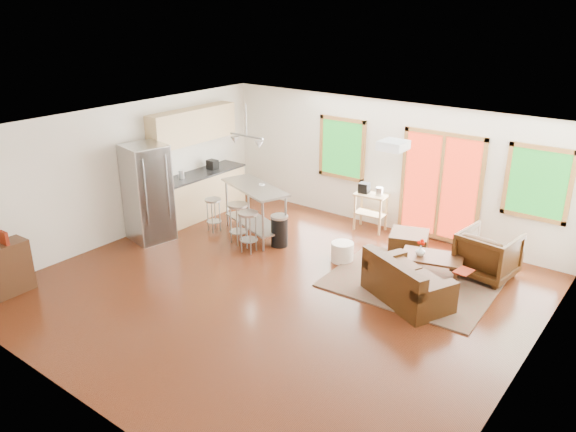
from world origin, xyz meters
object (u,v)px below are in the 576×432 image
Objects in this scene: coffee_table at (432,259)px; refrigerator at (148,193)px; kitchen_cart at (370,199)px; ottoman at (409,244)px; rug at (410,283)px; armchair at (488,252)px; island at (255,202)px; loveseat at (406,284)px.

coffee_table is 5.40m from refrigerator.
ottoman is at bearing -28.13° from kitchen_cart.
armchair reaches higher than rug.
island is (-4.26, -1.01, 0.26)m from armchair.
armchair is at bearing 1.06° from ottoman.
coffee_table is (0.16, 0.41, 0.33)m from rug.
kitchen_cart is (1.65, 1.62, -0.04)m from island.
coffee_table is 0.95m from armchair.
ottoman is 3.04m from island.
island reaches higher than ottoman.
island reaches higher than kitchen_cart.
island reaches higher than coffee_table.
rug is 1.64× the size of loveseat.
refrigerator is (-5.08, -0.77, 0.65)m from loveseat.
loveseat is 1.77× the size of armchair.
kitchen_cart is at bearing 54.61° from refrigerator.
kitchen_cart reaches higher than loveseat.
armchair is 6.28m from refrigerator.
refrigerator reaches higher than kitchen_cart.
loveseat is 1.76m from armchair.
rug is at bearing -111.84° from coffee_table.
kitchen_cart is (-1.72, 1.63, 0.65)m from rug.
refrigerator is at bearing -151.81° from ottoman.
armchair is 1.35× the size of ottoman.
rug is at bearing 131.71° from loveseat.
loveseat is at bearing -9.33° from island.
refrigerator is at bearing -164.59° from rug.
kitchen_cart is at bearing 136.67° from rug.
loveseat is at bearing -65.65° from ottoman.
coffee_table reaches higher than rug.
island is (-3.55, 0.58, 0.42)m from loveseat.
armchair is 2.69m from kitchen_cart.
ottoman is at bearing 140.13° from coffee_table.
rug is 3.45m from island.
coffee_table is at bearing 6.52° from island.
rug is 2.89× the size of armchair.
ottoman is at bearing 118.39° from rug.
loveseat is 2.93m from kitchen_cart.
loveseat is 0.84× the size of refrigerator.
refrigerator is (-5.79, -2.37, 0.49)m from armchair.
rug is 2.30× the size of coffee_table.
coffee_table is 1.69× the size of ottoman.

